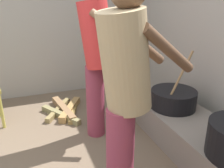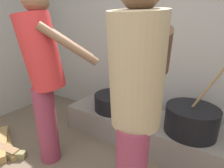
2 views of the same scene
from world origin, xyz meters
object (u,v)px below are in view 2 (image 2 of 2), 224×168
object	(u,v)px
cooking_pot_main	(114,101)
cooking_pot_secondary	(191,120)
cook_in_red_shirt	(44,71)
cook_in_tan_shirt	(135,102)

from	to	relation	value
cooking_pot_main	cooking_pot_secondary	world-z (taller)	cooking_pot_secondary
cook_in_red_shirt	cook_in_tan_shirt	xyz separation A→B (m)	(0.97, -0.11, -0.02)
cook_in_red_shirt	cook_in_tan_shirt	distance (m)	0.98
cook_in_red_shirt	cook_in_tan_shirt	bearing A→B (deg)	-6.41
cook_in_tan_shirt	cook_in_red_shirt	bearing A→B (deg)	173.59
cook_in_red_shirt	cooking_pot_main	bearing A→B (deg)	72.08
cook_in_red_shirt	cook_in_tan_shirt	world-z (taller)	cook_in_red_shirt
cooking_pot_main	cook_in_red_shirt	xyz separation A→B (m)	(-0.26, -0.79, 0.54)
cooking_pot_secondary	cook_in_red_shirt	world-z (taller)	cook_in_red_shirt
cook_in_tan_shirt	cooking_pot_main	bearing A→B (deg)	128.45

